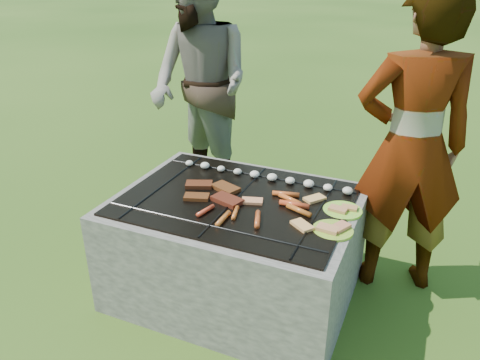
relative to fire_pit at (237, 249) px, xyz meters
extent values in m
plane|color=#264A12|center=(0.00, 0.00, -0.28)|extent=(60.00, 60.00, 0.00)
cube|color=gray|center=(0.00, 0.41, 0.02)|extent=(1.30, 0.18, 0.60)
cube|color=gray|center=(0.00, -0.41, 0.02)|extent=(1.30, 0.18, 0.60)
cube|color=gray|center=(-0.56, 0.00, 0.02)|extent=(0.18, 0.64, 0.60)
cube|color=gray|center=(0.56, 0.00, 0.02)|extent=(0.18, 0.64, 0.60)
cube|color=black|center=(0.00, 0.00, -0.04)|extent=(0.94, 0.64, 0.48)
sphere|color=#FF5914|center=(0.00, 0.00, 0.18)|extent=(0.10, 0.10, 0.10)
cube|color=black|center=(0.00, 0.00, 0.32)|extent=(1.20, 0.90, 0.01)
cylinder|color=black|center=(-0.45, 0.00, 0.33)|extent=(0.01, 0.88, 0.01)
cylinder|color=black|center=(0.00, 0.00, 0.33)|extent=(0.01, 0.88, 0.01)
cylinder|color=black|center=(0.45, 0.00, 0.33)|extent=(0.01, 0.88, 0.01)
cylinder|color=black|center=(0.00, -0.32, 0.33)|extent=(1.18, 0.01, 0.01)
cylinder|color=black|center=(0.00, 0.32, 0.33)|extent=(1.18, 0.01, 0.01)
ellipsoid|color=#F3EACE|center=(-0.45, 0.29, 0.35)|extent=(0.05, 0.05, 0.03)
ellipsoid|color=#F2EBCD|center=(-0.34, 0.29, 0.35)|extent=(0.06, 0.06, 0.04)
ellipsoid|color=silver|center=(-0.23, 0.29, 0.35)|extent=(0.05, 0.05, 0.03)
ellipsoid|color=beige|center=(-0.12, 0.29, 0.35)|extent=(0.05, 0.05, 0.04)
ellipsoid|color=white|center=(-0.01, 0.29, 0.35)|extent=(0.06, 0.06, 0.04)
ellipsoid|color=white|center=(0.10, 0.29, 0.35)|extent=(0.06, 0.06, 0.04)
ellipsoid|color=beige|center=(0.21, 0.29, 0.35)|extent=(0.06, 0.06, 0.04)
ellipsoid|color=silver|center=(0.32, 0.29, 0.35)|extent=(0.06, 0.06, 0.04)
ellipsoid|color=white|center=(0.43, 0.29, 0.35)|extent=(0.05, 0.05, 0.04)
ellipsoid|color=beige|center=(0.55, 0.29, 0.35)|extent=(0.06, 0.06, 0.04)
cube|color=maroon|center=(-0.26, 0.05, 0.34)|extent=(0.17, 0.14, 0.02)
cube|color=#96461B|center=(-0.10, 0.07, 0.34)|extent=(0.18, 0.14, 0.02)
cube|color=brown|center=(-0.20, -0.09, 0.34)|extent=(0.15, 0.11, 0.02)
cube|color=maroon|center=(-0.03, -0.06, 0.34)|extent=(0.19, 0.14, 0.02)
cylinder|color=orange|center=(0.24, 0.13, 0.34)|extent=(0.15, 0.06, 0.03)
cylinder|color=orange|center=(0.28, 0.08, 0.34)|extent=(0.14, 0.08, 0.03)
cylinder|color=#F15827|center=(0.32, 0.03, 0.34)|extent=(0.16, 0.04, 0.03)
cylinder|color=orange|center=(0.36, -0.02, 0.34)|extent=(0.15, 0.08, 0.03)
cylinder|color=orange|center=(0.07, -0.17, 0.34)|extent=(0.05, 0.12, 0.02)
cylinder|color=#D56223|center=(0.20, -0.19, 0.34)|extent=(0.07, 0.15, 0.03)
cylinder|color=#F64628|center=(-0.08, -0.21, 0.34)|extent=(0.05, 0.13, 0.02)
cylinder|color=orange|center=(0.04, -0.25, 0.34)|extent=(0.03, 0.14, 0.03)
cube|color=tan|center=(0.10, -0.01, 0.34)|extent=(0.13, 0.10, 0.01)
cube|color=tan|center=(0.42, -0.15, 0.34)|extent=(0.13, 0.12, 0.02)
cube|color=#E9C677|center=(0.40, 0.15, 0.34)|extent=(0.12, 0.13, 0.02)
cylinder|color=yellow|center=(0.56, 0.10, 0.32)|extent=(0.24, 0.24, 0.01)
cube|color=#DAB86F|center=(0.54, 0.08, 0.34)|extent=(0.10, 0.07, 0.02)
cube|color=tan|center=(0.59, 0.12, 0.34)|extent=(0.08, 0.05, 0.01)
cylinder|color=#AFD432|center=(0.56, -0.11, 0.32)|extent=(0.23, 0.23, 0.01)
cube|color=#F2C97C|center=(0.54, -0.13, 0.34)|extent=(0.11, 0.07, 0.02)
cube|color=#EBA478|center=(0.59, -0.09, 0.34)|extent=(0.10, 0.12, 0.02)
imported|color=gray|center=(0.83, 0.47, 0.58)|extent=(0.74, 0.61, 1.73)
imported|color=gray|center=(-0.77, 1.05, 0.64)|extent=(1.11, 1.02, 1.84)
camera|label=1|loc=(0.92, -2.07, 1.50)|focal=35.00mm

